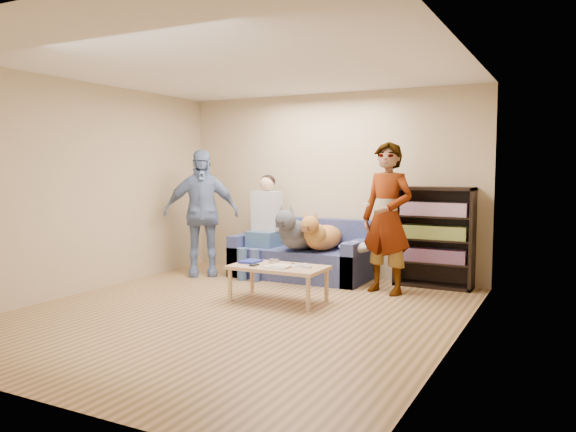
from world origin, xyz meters
The scene contains 27 objects.
ground centered at (0.00, 0.00, 0.00)m, with size 5.00×5.00×0.00m, color brown.
ceiling centered at (0.00, 0.00, 2.60)m, with size 5.00×5.00×0.00m, color white.
wall_back centered at (0.00, 2.50, 1.30)m, with size 4.50×4.50×0.00m, color tan.
wall_front centered at (0.00, -2.50, 1.30)m, with size 4.50×4.50×0.00m, color tan.
wall_left centered at (-2.25, 0.00, 1.30)m, with size 5.00×5.00×0.00m, color tan.
wall_right centered at (2.25, 0.00, 1.30)m, with size 5.00×5.00×0.00m, color tan.
blanket centered at (0.61, 1.96, 0.51)m, with size 0.44×0.37×0.15m, color silver.
person_standing_right centered at (1.12, 1.69, 0.93)m, with size 0.68×0.44×1.86m, color gray.
person_standing_left centered at (-1.60, 1.59, 0.90)m, with size 1.06×0.44×1.80m, color #778FBF.
held_controller centered at (0.92, 1.49, 1.10)m, with size 0.04×0.13×0.03m, color white.
notebook_blue centered at (-0.26, 0.73, 0.43)m, with size 0.20×0.26×0.03m, color navy.
papers centered at (0.19, 0.58, 0.43)m, with size 0.26×0.20×0.01m, color silver.
magazine centered at (0.22, 0.60, 0.44)m, with size 0.22×0.17×0.01m, color beige.
camera_silver centered at (0.02, 0.80, 0.45)m, with size 0.11×0.06×0.05m, color #BBBCC0.
controller_a centered at (0.42, 0.78, 0.43)m, with size 0.04×0.13×0.03m, color silver.
controller_b centered at (0.50, 0.70, 0.43)m, with size 0.09×0.06×0.03m, color silver.
headphone_cup_a centered at (0.34, 0.66, 0.43)m, with size 0.07×0.07×0.02m, color white.
headphone_cup_b centered at (0.34, 0.74, 0.43)m, with size 0.07×0.07×0.02m, color silver.
pen_orange centered at (0.12, 0.52, 0.42)m, with size 0.01×0.01×0.14m, color orange.
pen_black centered at (0.26, 0.86, 0.42)m, with size 0.01×0.01×0.14m, color black.
wallet centered at (-0.11, 0.56, 0.43)m, with size 0.07×0.12×0.01m, color black.
sofa centered at (-0.25, 2.10, 0.28)m, with size 1.90×0.85×0.82m.
person_seated centered at (-0.79, 1.97, 0.77)m, with size 0.40×0.73×1.47m.
dog_gray centered at (-0.18, 1.88, 0.66)m, with size 0.45×1.27×0.65m.
dog_tan centered at (0.12, 1.95, 0.63)m, with size 0.39×1.16×0.57m.
coffee_table centered at (0.14, 0.68, 0.37)m, with size 1.10×0.60×0.42m.
bookshelf centered at (1.55, 2.33, 0.68)m, with size 1.00×0.34×1.30m.
Camera 1 is at (3.16, -4.95, 1.55)m, focal length 35.00 mm.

